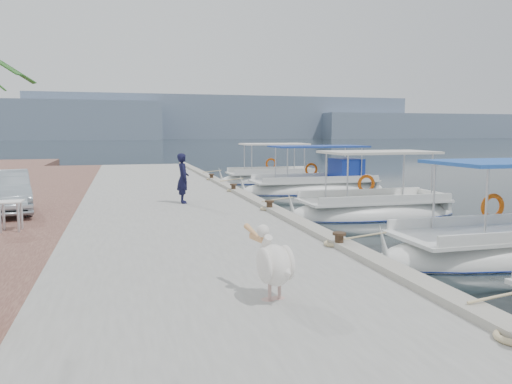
# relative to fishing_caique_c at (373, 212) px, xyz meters

# --- Properties ---
(ground) EXTENTS (400.00, 400.00, 0.00)m
(ground) POSITION_rel_fishing_caique_c_xyz_m (-3.68, -2.55, -0.13)
(ground) COLOR black
(ground) RESTS_ON ground
(concrete_quay) EXTENTS (6.00, 40.00, 0.50)m
(concrete_quay) POSITION_rel_fishing_caique_c_xyz_m (-6.68, 2.45, 0.12)
(concrete_quay) COLOR gray
(concrete_quay) RESTS_ON ground
(quay_curb) EXTENTS (0.44, 40.00, 0.12)m
(quay_curb) POSITION_rel_fishing_caique_c_xyz_m (-3.90, 2.45, 0.43)
(quay_curb) COLOR gray
(quay_curb) RESTS_ON concrete_quay
(cobblestone_strip) EXTENTS (4.00, 40.00, 0.50)m
(cobblestone_strip) POSITION_rel_fishing_caique_c_xyz_m (-11.68, 2.45, 0.12)
(cobblestone_strip) COLOR brown
(cobblestone_strip) RESTS_ON ground
(distant_hills) EXTENTS (330.00, 60.00, 18.00)m
(distant_hills) POSITION_rel_fishing_caique_c_xyz_m (25.93, 198.94, 7.49)
(distant_hills) COLOR slate
(distant_hills) RESTS_ON ground
(fishing_caique_c) EXTENTS (6.18, 2.34, 2.83)m
(fishing_caique_c) POSITION_rel_fishing_caique_c_xyz_m (0.00, 0.00, 0.00)
(fishing_caique_c) COLOR silver
(fishing_caique_c) RESTS_ON ground
(fishing_caique_d) EXTENTS (7.40, 2.46, 2.83)m
(fishing_caique_d) POSITION_rel_fishing_caique_c_xyz_m (0.72, 6.96, 0.06)
(fishing_caique_d) COLOR silver
(fishing_caique_d) RESTS_ON ground
(fishing_caique_e) EXTENTS (6.19, 2.31, 2.83)m
(fishing_caique_e) POSITION_rel_fishing_caique_c_xyz_m (0.01, 12.03, 0.00)
(fishing_caique_e) COLOR silver
(fishing_caique_e) RESTS_ON ground
(mooring_bollards) EXTENTS (0.28, 20.28, 0.33)m
(mooring_bollards) POSITION_rel_fishing_caique_c_xyz_m (-4.03, -1.05, 0.57)
(mooring_bollards) COLOR black
(mooring_bollards) RESTS_ON concrete_quay
(pelican) EXTENTS (0.59, 1.33, 1.03)m
(pelican) POSITION_rel_fishing_caique_c_xyz_m (-6.26, -8.71, 0.90)
(pelican) COLOR tan
(pelican) RESTS_ON concrete_quay
(fisherman) EXTENTS (0.42, 0.62, 1.67)m
(fisherman) POSITION_rel_fishing_caique_c_xyz_m (-6.33, 1.36, 1.21)
(fisherman) COLOR black
(fisherman) RESTS_ON concrete_quay
(parked_car) EXTENTS (2.10, 3.97, 1.24)m
(parked_car) POSITION_rel_fishing_caique_c_xyz_m (-11.65, 0.70, 1.00)
(parked_car) COLOR #A3B0BA
(parked_car) RESTS_ON cobblestone_strip
(folding_table) EXTENTS (0.55, 0.55, 0.73)m
(folding_table) POSITION_rel_fishing_caique_c_xyz_m (-10.91, -2.36, 0.90)
(folding_table) COLOR silver
(folding_table) RESTS_ON cobblestone_strip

